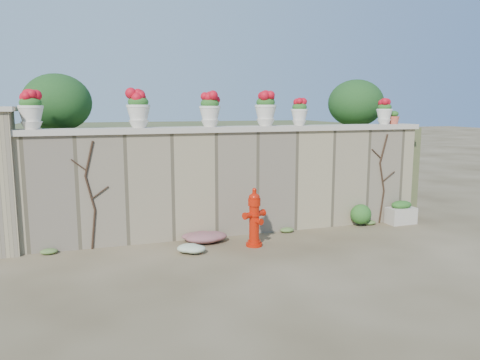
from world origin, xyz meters
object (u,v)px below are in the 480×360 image
object	(u,v)px
fire_hydrant	(254,217)
planter_box	(401,213)
urn_pot_0	(31,110)
terracotta_pot	(394,118)

from	to	relation	value
fire_hydrant	planter_box	xyz separation A→B (m)	(3.53, 0.53, -0.30)
planter_box	urn_pot_0	distance (m)	7.49
terracotta_pot	urn_pot_0	bearing A→B (deg)	180.00
fire_hydrant	terracotta_pot	size ratio (longest dim) A/B	3.85
fire_hydrant	planter_box	distance (m)	3.58
urn_pot_0	planter_box	bearing A→B (deg)	-3.26
urn_pot_0	terracotta_pot	size ratio (longest dim) A/B	2.35
fire_hydrant	planter_box	size ratio (longest dim) A/B	1.74
planter_box	terracotta_pot	distance (m)	2.04
fire_hydrant	planter_box	world-z (taller)	fire_hydrant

